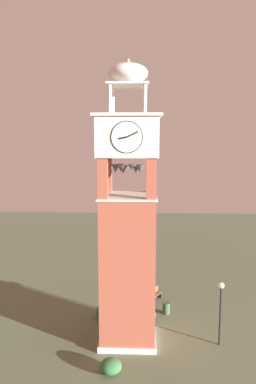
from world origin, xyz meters
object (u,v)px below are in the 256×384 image
(park_bench, at_px, (154,294))
(lamp_post, at_px, (221,302))
(clock_tower, at_px, (128,232))
(trash_bin, at_px, (166,308))

(park_bench, relative_size, lamp_post, 0.40)
(clock_tower, bearing_deg, park_bench, -107.59)
(clock_tower, relative_size, lamp_post, 4.28)
(lamp_post, bearing_deg, park_bench, -58.43)
(park_bench, distance_m, trash_bin, 2.32)
(park_bench, bearing_deg, trash_bin, 110.72)
(park_bench, xyz_separation_m, trash_bin, (-0.82, 2.16, -0.08))
(park_bench, distance_m, lamp_post, 7.61)
(park_bench, bearing_deg, clock_tower, 72.41)
(park_bench, relative_size, trash_bin, 1.98)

